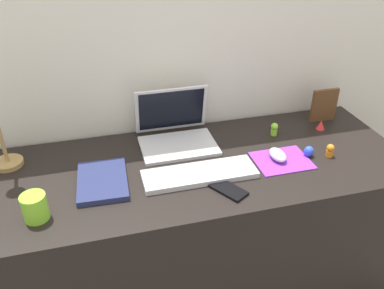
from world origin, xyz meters
name	(u,v)px	position (x,y,z in m)	size (l,w,h in m)	color
back_wall	(175,116)	(0.00, 0.35, 0.77)	(2.84, 0.05, 1.54)	silver
desk	(195,237)	(0.00, 0.00, 0.37)	(1.64, 0.62, 0.74)	black
laptop	(175,129)	(-0.03, 0.19, 0.79)	(0.30, 0.25, 0.21)	silver
keyboard	(200,174)	(-0.01, -0.08, 0.75)	(0.41, 0.13, 0.02)	silver
mousepad	(282,160)	(0.32, -0.06, 0.74)	(0.21, 0.17, 0.00)	purple
mouse	(278,155)	(0.31, -0.05, 0.76)	(0.06, 0.10, 0.03)	silver
cell_phone	(228,190)	(0.07, -0.18, 0.74)	(0.06, 0.13, 0.01)	black
notebook_pad	(102,181)	(-0.35, -0.03, 0.75)	(0.17, 0.24, 0.02)	navy
picture_frame	(324,105)	(0.65, 0.20, 0.81)	(0.12, 0.02, 0.15)	brown
coffee_mug	(35,207)	(-0.55, -0.16, 0.78)	(0.08, 0.08, 0.09)	#8CDB33
toy_figurine_lime	(274,129)	(0.38, 0.13, 0.77)	(0.03, 0.03, 0.06)	#8CDB33
toy_figurine_orange	(330,150)	(0.52, -0.08, 0.77)	(0.03, 0.03, 0.05)	orange
toy_figurine_red	(321,125)	(0.60, 0.13, 0.76)	(0.04, 0.04, 0.04)	red
toy_figurine_blue	(309,151)	(0.44, -0.06, 0.76)	(0.04, 0.04, 0.04)	blue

